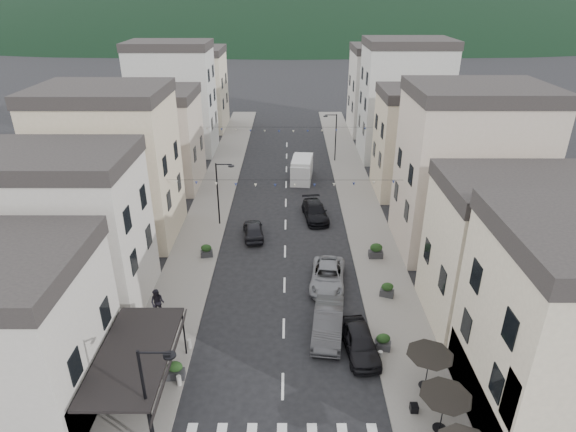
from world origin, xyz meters
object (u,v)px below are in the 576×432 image
Objects in this scene: parked_car_b at (328,323)px; parked_car_e at (253,230)px; delivery_van at (302,168)px; parked_car_d at (315,211)px; parked_car_a at (360,342)px; parked_car_c at (328,276)px; pedestrian_a at (151,341)px; pedestrian_b at (158,303)px.

parked_car_e is at bearing 120.58° from parked_car_b.
delivery_van reaches higher than parked_car_b.
delivery_van is (-1.01, 10.37, 0.56)m from parked_car_d.
parked_car_c is (-1.42, 7.29, -0.03)m from parked_car_a.
parked_car_a is at bearing 108.89° from parked_car_e.
parked_car_d is 6.77m from parked_car_e.
pedestrian_b is (-0.50, 3.59, 0.19)m from pedestrian_a.
delivery_van is (-2.81, 28.95, 0.52)m from parked_car_a.
delivery_van is at bearing 70.73° from pedestrian_a.
parked_car_e is 0.73× the size of delivery_van.
delivery_van is at bearing 100.51° from parked_car_c.
delivery_van reaches higher than pedestrian_b.
pedestrian_a is at bearing 63.64° from parked_car_e.
pedestrian_b is at bearing 56.24° from parked_car_e.
parked_car_a reaches higher than parked_car_e.
pedestrian_a is (-11.02, -7.43, 0.18)m from parked_car_c.
pedestrian_b reaches higher than parked_car_c.
pedestrian_b is at bearing 178.50° from parked_car_b.
parked_car_c is 12.15m from pedestrian_b.
pedestrian_b is (-10.13, -25.51, -0.18)m from delivery_van.
parked_car_a is at bearing -92.13° from parked_car_d.
parked_car_b is 1.25× the size of parked_car_e.
parked_car_b reaches higher than parked_car_e.
pedestrian_b reaches higher than parked_car_a.
parked_car_b reaches higher than parked_car_c.
parked_car_e is at bearing 73.09° from pedestrian_b.
parked_car_a is at bearing -72.11° from parked_car_c.
parked_car_a is 0.90× the size of parked_car_d.
parked_car_d is 2.56× the size of pedestrian_b.
pedestrian_b is (-11.14, 1.75, 0.26)m from parked_car_b.
pedestrian_a reaches higher than parked_car_b.
pedestrian_a reaches higher than parked_car_d.
pedestrian_a is 0.81× the size of pedestrian_b.
parked_car_b is 27.28m from delivery_van.
delivery_van is 3.54× the size of pedestrian_a.
parked_car_c is 0.94× the size of delivery_van.
delivery_van reaches higher than parked_car_d.
pedestrian_a reaches higher than parked_car_c.
pedestrian_b is (-11.14, -15.14, 0.38)m from parked_car_d.
parked_car_c is 21.72m from delivery_van.
parked_car_a is at bearing -78.68° from delivery_van.
parked_car_b is 16.89m from parked_car_d.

